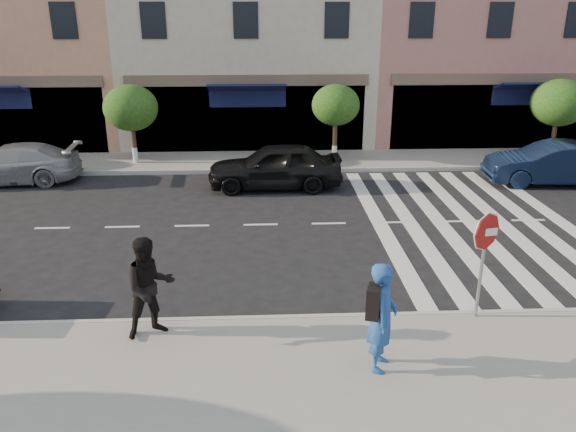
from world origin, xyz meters
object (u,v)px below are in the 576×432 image
at_px(photographer, 382,317).
at_px(car_far_left, 11,164).
at_px(car_far_right, 552,164).
at_px(stop_sign, 485,241).
at_px(car_far_mid, 275,166).
at_px(walker, 150,287).

xyz_separation_m(photographer, car_far_left, (-11.00, 11.91, -0.43)).
bearing_deg(car_far_right, car_far_left, -88.38).
relative_size(stop_sign, photographer, 1.15).
bearing_deg(stop_sign, car_far_mid, 101.12).
xyz_separation_m(stop_sign, car_far_right, (6.09, 9.27, -1.03)).
bearing_deg(stop_sign, walker, 171.88).
bearing_deg(car_far_mid, photographer, 7.46).
xyz_separation_m(stop_sign, car_far_mid, (-3.79, 9.27, -0.99)).
height_order(walker, car_far_right, walker).
distance_m(photographer, car_far_mid, 10.94).
xyz_separation_m(car_far_left, car_far_right, (19.35, -1.08, 0.06)).
height_order(stop_sign, photographer, stop_sign).
distance_m(stop_sign, walker, 6.37).
bearing_deg(car_far_left, walker, 29.76).
relative_size(photographer, walker, 1.00).
relative_size(stop_sign, car_far_mid, 0.48).
height_order(stop_sign, car_far_right, stop_sign).
bearing_deg(car_far_right, car_far_mid, -85.19).
relative_size(stop_sign, car_far_right, 0.49).
bearing_deg(photographer, car_far_right, -19.39).
relative_size(stop_sign, walker, 1.14).
distance_m(stop_sign, car_far_mid, 10.06).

